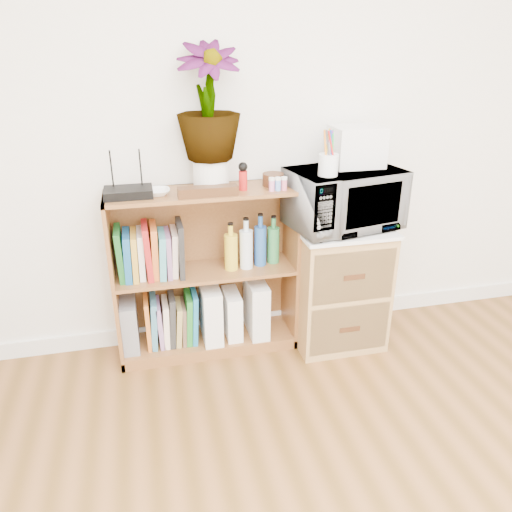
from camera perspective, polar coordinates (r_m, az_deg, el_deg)
name	(u,v)px	position (r m, az deg, el deg)	size (l,w,h in m)	color
skirting_board	(261,320)	(3.15, 0.54, -7.27)	(4.00, 0.02, 0.10)	white
bookshelf	(206,274)	(2.78, -5.76, -2.01)	(1.00, 0.30, 0.95)	brown
wicker_unit	(336,285)	(2.94, 9.17, -3.34)	(0.50, 0.45, 0.70)	#9E7542
microwave	(343,199)	(2.74, 9.96, 6.48)	(0.57, 0.39, 0.32)	silver
pen_cup	(328,165)	(2.55, 8.26, 10.28)	(0.10, 0.10, 0.11)	white
small_appliance	(356,146)	(2.77, 11.38, 12.19)	(0.26, 0.22, 0.21)	white
router	(128,192)	(2.56, -14.38, 7.06)	(0.24, 0.16, 0.04)	black
white_bowl	(157,192)	(2.56, -11.25, 7.17)	(0.13, 0.13, 0.03)	white
plant_pot	(211,174)	(2.61, -5.17, 9.29)	(0.18, 0.18, 0.16)	white
potted_plant	(208,102)	(2.55, -5.48, 17.13)	(0.31, 0.31, 0.56)	#357C31
trinket_box	(208,191)	(2.51, -5.52, 7.38)	(0.30, 0.07, 0.05)	#39200F
kokeshi_doll	(243,181)	(2.59, -1.49, 8.61)	(0.04, 0.04, 0.10)	red
wooden_bowl	(273,179)	(2.68, 1.96, 8.74)	(0.11, 0.11, 0.07)	#3B1E10
paint_jars	(278,185)	(2.59, 2.52, 8.13)	(0.12, 0.04, 0.06)	pink
file_box	(130,324)	(2.88, -14.23, -7.52)	(0.09, 0.23, 0.29)	gray
magazine_holder_left	(211,312)	(2.88, -5.21, -6.38)	(0.10, 0.26, 0.33)	white
magazine_holder_mid	(232,314)	(2.91, -2.75, -6.60)	(0.09, 0.22, 0.27)	white
magazine_holder_right	(256,307)	(2.92, 0.03, -5.79)	(0.10, 0.26, 0.33)	silver
cookbooks	(150,253)	(2.69, -12.01, 0.39)	(0.35, 0.20, 0.29)	#1A6223
liquor_bottles	(258,242)	(2.76, 0.28, 1.60)	(0.40, 0.07, 0.29)	gold
lower_books	(171,320)	(2.89, -9.67, -7.20)	(0.29, 0.19, 0.30)	#CE6924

